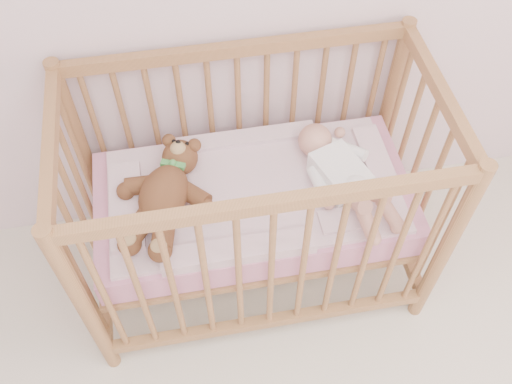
{
  "coord_description": "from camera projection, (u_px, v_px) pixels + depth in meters",
  "views": [
    {
      "loc": [
        -0.32,
        0.31,
        2.31
      ],
      "look_at": [
        -0.1,
        1.55,
        0.62
      ],
      "focal_mm": 40.0,
      "sensor_mm": 36.0,
      "label": 1
    }
  ],
  "objects": [
    {
      "name": "crib",
      "position": [
        254.0,
        200.0,
        2.23
      ],
      "size": [
        1.36,
        0.76,
        1.0
      ],
      "primitive_type": null,
      "color": "#AE7C49",
      "rests_on": "floor"
    },
    {
      "name": "mattress",
      "position": [
        254.0,
        202.0,
        2.24
      ],
      "size": [
        1.22,
        0.62,
        0.13
      ],
      "primitive_type": "cube",
      "color": "pink",
      "rests_on": "crib"
    },
    {
      "name": "blanket",
      "position": [
        254.0,
        191.0,
        2.18
      ],
      "size": [
        1.1,
        0.58,
        0.06
      ],
      "primitive_type": null,
      "color": "pink",
      "rests_on": "mattress"
    },
    {
      "name": "baby",
      "position": [
        340.0,
        171.0,
        2.14
      ],
      "size": [
        0.47,
        0.66,
        0.14
      ],
      "primitive_type": null,
      "rotation": [
        0.0,
        0.0,
        0.33
      ],
      "color": "white",
      "rests_on": "blanket"
    },
    {
      "name": "teddy_bear",
      "position": [
        164.0,
        194.0,
        2.07
      ],
      "size": [
        0.57,
        0.66,
        0.15
      ],
      "primitive_type": null,
      "rotation": [
        0.0,
        0.0,
        -0.41
      ],
      "color": "brown",
      "rests_on": "blanket"
    }
  ]
}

